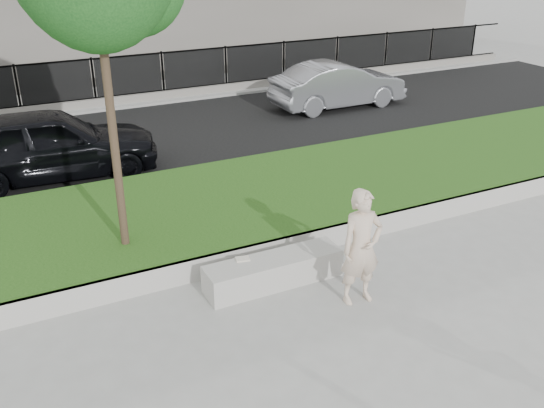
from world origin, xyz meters
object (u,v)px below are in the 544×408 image
book (243,259)px  car_silver (338,85)px  stone_bench (274,271)px  car_dark (50,144)px  man (361,247)px

book → car_silver: (6.92, 8.19, 0.27)m
stone_bench → car_dark: car_dark is taller
stone_bench → book: size_ratio=10.49×
stone_bench → car_silver: 10.58m
stone_bench → car_silver: size_ratio=0.53×
stone_bench → man: 1.53m
man → car_silver: size_ratio=0.43×
man → book: size_ratio=8.48×
man → car_silver: man is taller
man → book: bearing=143.8°
car_dark → man: bearing=-150.7°
man → book: man is taller
man → book: (-1.40, 1.17, -0.44)m
man → car_dark: size_ratio=0.39×
stone_bench → book: book is taller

